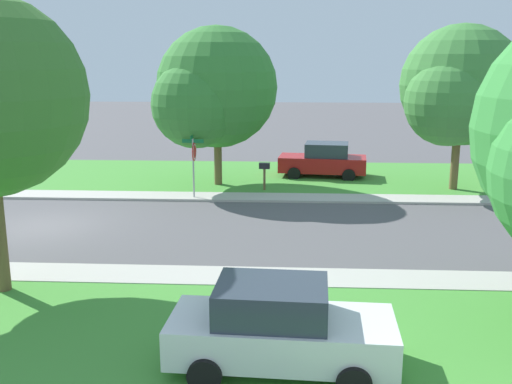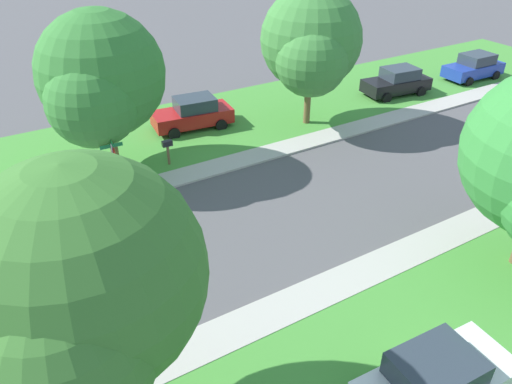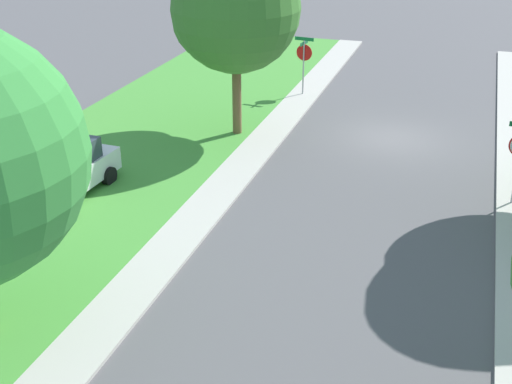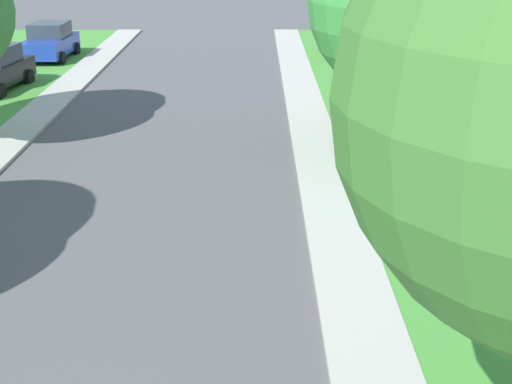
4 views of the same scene
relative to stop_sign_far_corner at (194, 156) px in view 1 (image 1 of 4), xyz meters
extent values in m
plane|color=#565456|center=(4.45, -4.79, -1.89)|extent=(120.00, 120.00, 0.00)
cube|color=#B7B2A8|center=(9.15, 7.21, -1.84)|extent=(1.40, 56.00, 0.10)
cube|color=#479338|center=(13.85, 7.21, -1.85)|extent=(8.00, 56.00, 0.08)
cube|color=#B7B2A8|center=(-0.25, 7.21, -1.84)|extent=(1.40, 56.00, 0.10)
cube|color=#479338|center=(-4.95, 7.21, -1.85)|extent=(8.00, 56.00, 0.08)
cylinder|color=#9E9EA3|center=(0.00, -0.03, -0.59)|extent=(0.07, 0.07, 2.60)
cylinder|color=red|center=(0.00, 0.02, 0.16)|extent=(0.76, 0.07, 0.76)
cylinder|color=white|center=(0.00, 0.04, 0.16)|extent=(0.67, 0.04, 0.67)
cylinder|color=red|center=(0.00, 0.04, 0.16)|extent=(0.55, 0.03, 0.55)
cube|color=#146B38|center=(0.00, -0.03, 0.80)|extent=(0.92, 0.07, 0.16)
cube|color=#146B38|center=(0.00, -0.03, 0.61)|extent=(0.07, 0.92, 0.16)
cube|color=white|center=(13.88, 3.87, -1.19)|extent=(2.01, 4.39, 0.76)
cube|color=#2D3842|center=(13.87, 3.67, -0.47)|extent=(1.70, 2.18, 0.68)
cylinder|color=black|center=(13.05, 5.25, -1.57)|extent=(0.27, 0.65, 0.64)
cylinder|color=black|center=(14.84, 5.16, -1.57)|extent=(0.27, 0.65, 0.64)
cylinder|color=black|center=(12.91, 2.58, -1.57)|extent=(0.27, 0.65, 0.64)
cylinder|color=black|center=(14.71, 2.49, -1.57)|extent=(0.27, 0.65, 0.64)
cube|color=red|center=(-4.97, 5.69, -1.19)|extent=(2.26, 4.47, 0.76)
cube|color=#2D3842|center=(-4.95, 5.89, -0.47)|extent=(1.82, 2.26, 0.68)
cylinder|color=black|center=(-4.22, 4.27, -1.57)|extent=(0.31, 0.66, 0.64)
cylinder|color=black|center=(-6.01, 4.47, -1.57)|extent=(0.31, 0.66, 0.64)
cylinder|color=black|center=(-3.93, 6.92, -1.57)|extent=(0.31, 0.66, 0.64)
cylinder|color=black|center=(-5.72, 7.12, -1.57)|extent=(0.31, 0.66, 0.64)
cylinder|color=brown|center=(-2.26, 11.47, -0.45)|extent=(0.36, 0.36, 2.88)
sphere|color=#3F843A|center=(-2.26, 11.47, 2.84)|extent=(5.27, 5.27, 5.27)
sphere|color=#3F843A|center=(-1.07, 10.68, 2.18)|extent=(3.69, 3.69, 3.69)
cylinder|color=brown|center=(-2.73, 0.70, -0.55)|extent=(0.36, 0.36, 2.67)
sphere|color=#357C32|center=(-2.73, 0.70, 2.70)|extent=(5.50, 5.50, 5.50)
sphere|color=#357C32|center=(-1.49, -0.13, 2.02)|extent=(3.85, 3.85, 3.85)
cube|color=brown|center=(-1.63, 2.91, -1.36)|extent=(0.10, 0.10, 1.05)
cube|color=black|center=(-1.63, 2.91, -0.71)|extent=(0.26, 0.49, 0.26)
camera|label=1|loc=(24.26, 3.94, 4.03)|focal=41.30mm
camera|label=2|loc=(18.45, -4.19, 9.59)|focal=34.66mm
camera|label=3|loc=(1.77, 20.58, 7.70)|focal=46.96mm
camera|label=4|loc=(7.35, -9.56, 4.62)|focal=51.52mm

